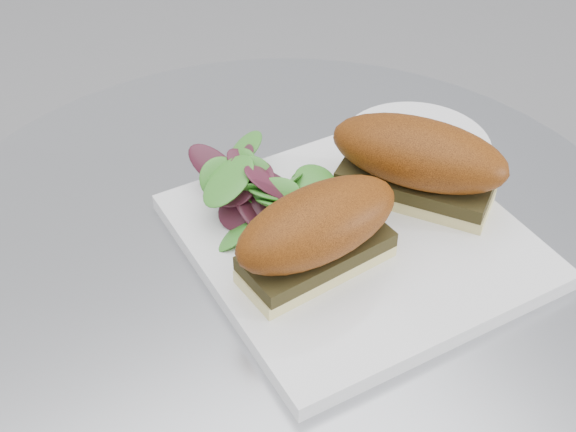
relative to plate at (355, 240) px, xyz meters
The scene contains 6 objects.
table 0.26m from the plate, 158.22° to the left, with size 0.70×0.70×0.73m.
plate is the anchor object (origin of this frame).
sandwich_left 0.08m from the plate, 162.11° to the right, with size 0.16×0.07×0.08m.
sandwich_right 0.09m from the plate, ahead, with size 0.15×0.18×0.08m.
salad 0.10m from the plate, 123.69° to the left, with size 0.12×0.12×0.05m, color #4A9A32, non-canonical shape.
saucer 0.16m from the plate, 30.29° to the left, with size 0.16×0.16×0.01m, color white.
Camera 1 is at (-0.28, -0.44, 1.23)m, focal length 50.00 mm.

